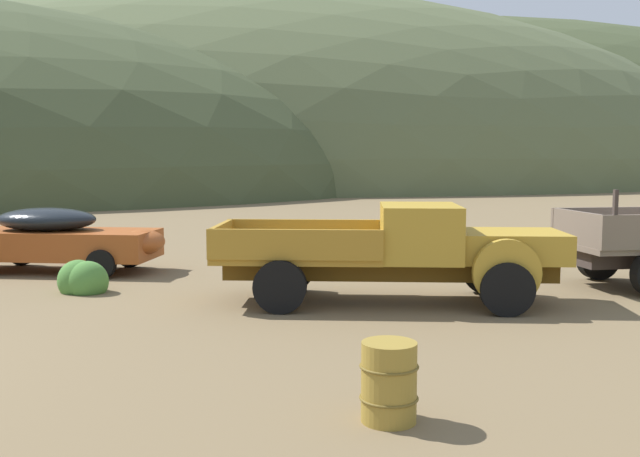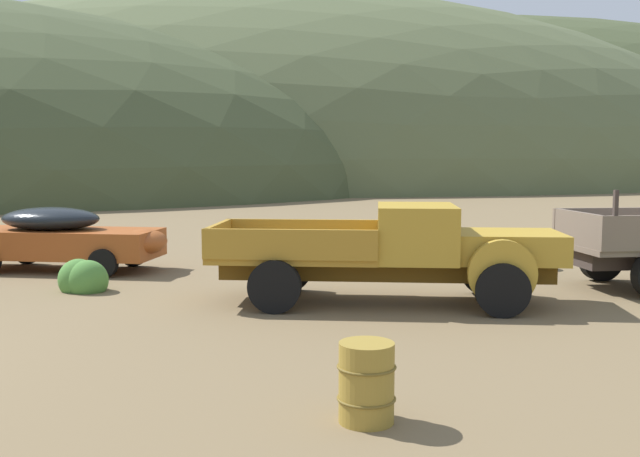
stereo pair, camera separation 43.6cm
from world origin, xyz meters
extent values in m
ellipsoid|color=#56603D|center=(9.88, 69.93, 0.00)|extent=(107.80, 62.92, 40.51)
ellipsoid|color=#424C2D|center=(41.12, 83.72, 0.00)|extent=(116.29, 65.41, 41.50)
cube|color=#A34C1E|center=(2.29, 8.63, 0.68)|extent=(5.01, 2.87, 0.68)
ellipsoid|color=black|center=(2.02, 8.70, 1.28)|extent=(2.76, 2.11, 0.57)
ellipsoid|color=#A34C1E|center=(4.36, 8.10, 0.75)|extent=(1.35, 1.62, 0.61)
cylinder|color=black|center=(3.50, 7.41, 0.34)|extent=(0.71, 0.36, 0.68)
cylinder|color=black|center=(3.93, 9.12, 0.34)|extent=(0.71, 0.36, 0.68)
cylinder|color=black|center=(1.09, 9.84, 0.34)|extent=(0.71, 0.36, 0.68)
cube|color=#593D12|center=(9.43, 3.94, 0.66)|extent=(6.32, 2.12, 0.36)
cube|color=#B28928|center=(11.70, 3.51, 1.11)|extent=(2.26, 2.04, 0.55)
cube|color=#B7B2A8|center=(12.60, 3.34, 1.09)|extent=(0.30, 1.16, 0.44)
cylinder|color=#B28928|center=(11.25, 2.57, 0.76)|extent=(1.21, 0.40, 1.20)
cylinder|color=#B28928|center=(11.63, 4.55, 0.76)|extent=(1.21, 0.40, 1.20)
cube|color=#B28928|center=(10.02, 3.83, 1.36)|extent=(1.79, 2.19, 1.05)
cube|color=black|center=(10.66, 3.71, 1.57)|extent=(0.36, 1.64, 0.59)
cube|color=#A47826|center=(7.75, 4.27, 0.90)|extent=(3.49, 2.60, 0.12)
cube|color=#A47826|center=(7.56, 3.26, 1.23)|extent=(3.12, 0.69, 0.55)
cube|color=#A47826|center=(7.94, 5.27, 1.23)|extent=(3.12, 0.69, 0.55)
cube|color=#A47826|center=(6.26, 4.55, 1.23)|extent=(0.48, 2.02, 0.55)
cylinder|color=black|center=(11.24, 2.52, 0.48)|extent=(1.00, 0.46, 0.96)
cylinder|color=black|center=(11.64, 4.61, 0.48)|extent=(1.00, 0.46, 0.96)
cylinder|color=black|center=(7.29, 3.27, 0.48)|extent=(1.00, 0.46, 0.96)
cylinder|color=black|center=(7.69, 5.36, 0.48)|extent=(1.00, 0.46, 0.96)
cube|color=#746354|center=(15.06, 4.76, 0.90)|extent=(2.88, 2.08, 0.12)
cube|color=#746354|center=(15.04, 5.78, 1.31)|extent=(2.85, 0.15, 0.70)
cube|color=#746354|center=(13.69, 4.74, 1.31)|extent=(0.13, 2.03, 0.70)
cube|color=#3D322D|center=(13.94, 3.73, 1.91)|extent=(0.08, 0.08, 0.50)
cylinder|color=black|center=(14.80, 5.82, 0.48)|extent=(0.96, 0.30, 0.96)
cylinder|color=olive|center=(8.02, -2.07, 0.43)|extent=(0.59, 0.59, 0.86)
torus|color=brown|center=(8.02, -2.07, 0.60)|extent=(0.63, 0.63, 0.03)
torus|color=brown|center=(8.02, -2.07, 0.26)|extent=(0.63, 0.63, 0.03)
ellipsoid|color=#4C8438|center=(3.50, 5.71, 0.24)|extent=(0.85, 0.77, 0.85)
ellipsoid|color=#4C8438|center=(3.30, 5.83, 0.24)|extent=(0.84, 0.76, 0.87)
ellipsoid|color=#4C8438|center=(3.40, 6.00, 0.19)|extent=(0.64, 0.57, 0.69)
ellipsoid|color=#4C8438|center=(13.82, 7.59, 0.19)|extent=(0.89, 0.80, 0.70)
ellipsoid|color=#4C8438|center=(13.85, 7.67, 0.27)|extent=(0.96, 0.87, 0.97)
ellipsoid|color=#4C8438|center=(13.92, 7.85, 0.15)|extent=(0.80, 0.72, 0.56)
camera|label=1|loc=(6.32, -9.13, 2.79)|focal=39.50mm
camera|label=2|loc=(6.76, -9.18, 2.79)|focal=39.50mm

